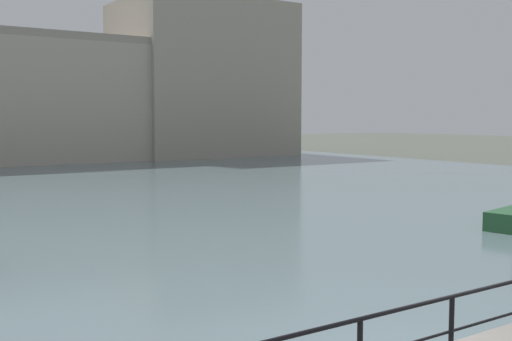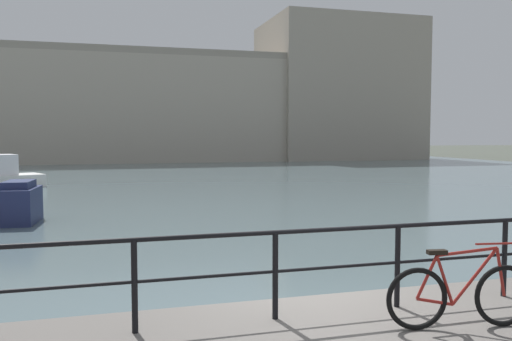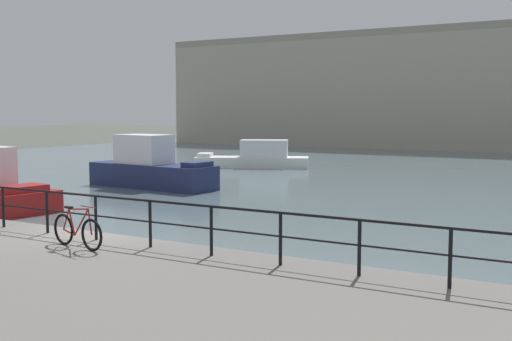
% 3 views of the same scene
% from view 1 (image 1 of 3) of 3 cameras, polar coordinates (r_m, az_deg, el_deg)
% --- Properties ---
extents(water_basin, '(80.00, 60.00, 0.01)m').
position_cam_1_polar(water_basin, '(37.06, -21.77, -1.82)').
color(water_basin, slate).
rests_on(water_basin, ground_plane).
extents(harbor_building, '(67.97, 13.72, 16.62)m').
position_cam_1_polar(harbor_building, '(62.25, -19.71, 6.72)').
color(harbor_building, '#A89E8E').
rests_on(harbor_building, ground_plane).
extents(quay_railing, '(23.14, 0.07, 1.08)m').
position_cam_1_polar(quay_railing, '(8.72, 17.87, -13.15)').
color(quay_railing, black).
rests_on(quay_railing, quay_promenade).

